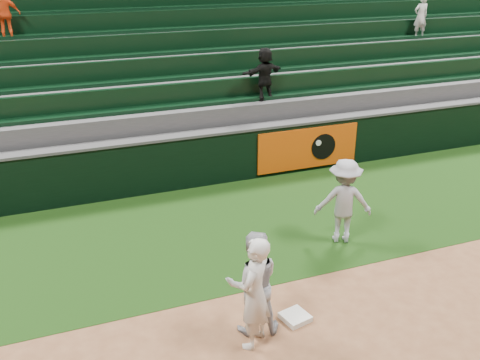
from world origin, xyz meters
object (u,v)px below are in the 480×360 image
at_px(first_base, 295,317).
at_px(first_baseman, 255,293).
at_px(baserunner, 253,283).
at_px(base_coach, 344,201).

relative_size(first_base, first_baseman, 0.22).
relative_size(first_baseman, baserunner, 1.04).
xyz_separation_m(first_baseman, base_coach, (2.57, 2.05, -0.01)).
xyz_separation_m(first_base, base_coach, (1.81, 1.79, 0.77)).
bearing_deg(first_baseman, first_base, 155.69).
distance_m(baserunner, base_coach, 3.05).
xyz_separation_m(first_baseman, baserunner, (0.09, 0.28, -0.03)).
distance_m(first_base, first_baseman, 1.11).
bearing_deg(base_coach, first_baseman, 61.11).
height_order(first_baseman, baserunner, first_baseman).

